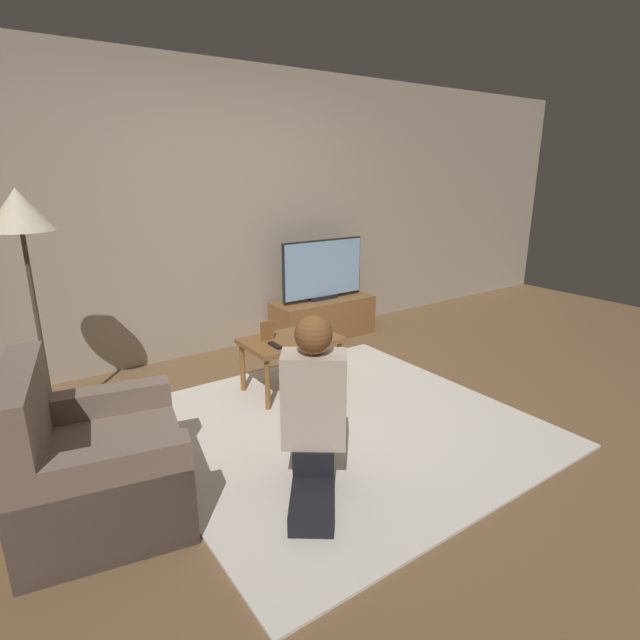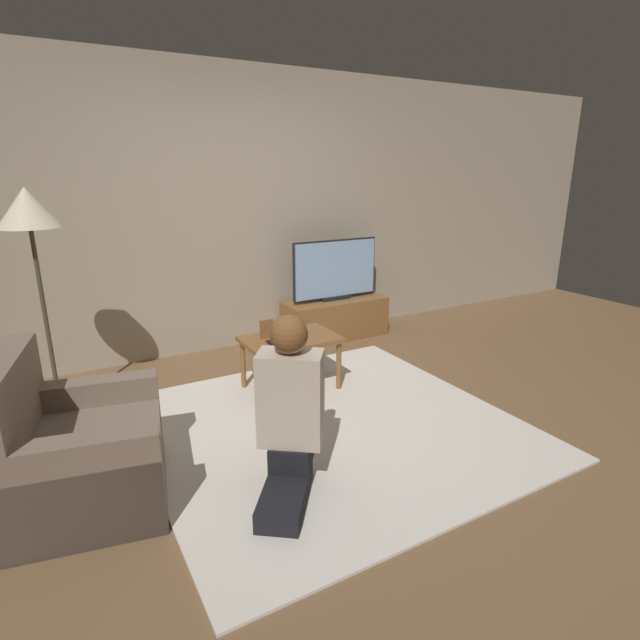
% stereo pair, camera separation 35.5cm
% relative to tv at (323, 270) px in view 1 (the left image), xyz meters
% --- Properties ---
extents(ground_plane, '(10.00, 10.00, 0.00)m').
position_rel_tv_xyz_m(ground_plane, '(-1.02, -1.63, -0.72)').
color(ground_plane, brown).
extents(wall_back, '(10.00, 0.06, 2.60)m').
position_rel_tv_xyz_m(wall_back, '(-1.02, 0.30, 0.58)').
color(wall_back, tan).
rests_on(wall_back, ground_plane).
extents(rug, '(2.39, 2.33, 0.02)m').
position_rel_tv_xyz_m(rug, '(-1.02, -1.63, -0.71)').
color(rug, silver).
rests_on(rug, ground_plane).
extents(tv_stand, '(1.08, 0.41, 0.40)m').
position_rel_tv_xyz_m(tv_stand, '(0.00, -0.00, -0.51)').
color(tv_stand, brown).
rests_on(tv_stand, ground_plane).
extents(tv, '(0.95, 0.08, 0.61)m').
position_rel_tv_xyz_m(tv, '(0.00, 0.00, 0.00)').
color(tv, black).
rests_on(tv, tv_stand).
extents(coffee_table, '(0.73, 0.48, 0.44)m').
position_rel_tv_xyz_m(coffee_table, '(-0.98, -0.95, -0.33)').
color(coffee_table, brown).
rests_on(coffee_table, ground_plane).
extents(floor_lamp, '(0.39, 0.39, 1.59)m').
position_rel_tv_xyz_m(floor_lamp, '(-2.61, -0.45, 0.64)').
color(floor_lamp, '#4C4233').
rests_on(floor_lamp, ground_plane).
extents(armchair, '(0.91, 0.96, 0.84)m').
position_rel_tv_xyz_m(armchair, '(-2.57, -1.66, -0.44)').
color(armchair, '#7A6656').
rests_on(armchair, ground_plane).
extents(person_kneeling, '(0.70, 0.83, 0.97)m').
position_rel_tv_xyz_m(person_kneeling, '(-1.55, -2.09, -0.23)').
color(person_kneeling, black).
rests_on(person_kneeling, rug).
extents(picture_frame, '(0.11, 0.01, 0.15)m').
position_rel_tv_xyz_m(picture_frame, '(-1.15, -0.88, -0.20)').
color(picture_frame, brown).
rests_on(picture_frame, coffee_table).
extents(remote, '(0.04, 0.15, 0.02)m').
position_rel_tv_xyz_m(remote, '(-1.17, -1.04, -0.27)').
color(remote, black).
rests_on(remote, coffee_table).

